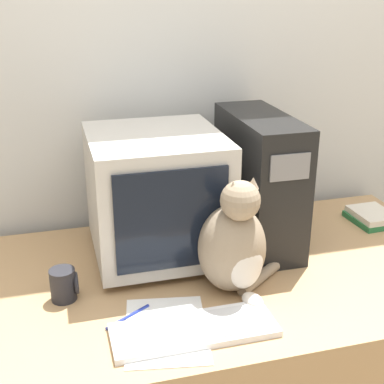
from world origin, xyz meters
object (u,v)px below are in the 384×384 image
at_px(crt_monitor, 156,194).
at_px(keyboard, 194,330).
at_px(pen, 128,317).
at_px(cat, 234,245).
at_px(mug, 64,284).
at_px(book_stack, 372,217).
at_px(computer_tower, 259,180).

distance_m(crt_monitor, keyboard, 0.49).
bearing_deg(pen, crt_monitor, 65.53).
relative_size(crt_monitor, cat, 1.26).
height_order(keyboard, cat, cat).
bearing_deg(pen, mug, 138.18).
bearing_deg(keyboard, cat, 46.00).
xyz_separation_m(keyboard, pen, (-0.15, 0.11, -0.01)).
xyz_separation_m(keyboard, mug, (-0.31, 0.25, 0.04)).
bearing_deg(book_stack, cat, -155.14).
bearing_deg(cat, crt_monitor, 107.81).
distance_m(computer_tower, pen, 0.65).
bearing_deg(mug, crt_monitor, 32.33).
height_order(keyboard, mug, mug).
distance_m(cat, book_stack, 0.74).
relative_size(crt_monitor, mug, 4.68).
relative_size(cat, book_stack, 1.99).
bearing_deg(computer_tower, crt_monitor, -178.63).
relative_size(crt_monitor, keyboard, 1.04).
distance_m(computer_tower, mug, 0.72).
bearing_deg(crt_monitor, book_stack, 2.14).
xyz_separation_m(crt_monitor, computer_tower, (0.35, 0.01, 0.01)).
bearing_deg(keyboard, mug, 141.22).
xyz_separation_m(crt_monitor, pen, (-0.15, -0.34, -0.21)).
relative_size(book_stack, mug, 1.87).
relative_size(computer_tower, pen, 3.46).
height_order(book_stack, mug, mug).
xyz_separation_m(crt_monitor, mug, (-0.31, -0.20, -0.16)).
height_order(computer_tower, mug, computer_tower).
distance_m(keyboard, book_stack, 0.95).
distance_m(keyboard, pen, 0.19).
xyz_separation_m(keyboard, cat, (0.17, 0.17, 0.13)).
distance_m(crt_monitor, computer_tower, 0.35).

